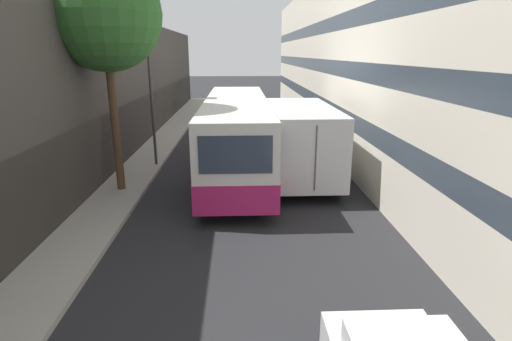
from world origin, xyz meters
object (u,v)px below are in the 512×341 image
(street_tree_left, at_px, (104,14))
(box_truck, at_px, (298,137))
(bus, at_px, (237,134))
(panel_van, at_px, (228,105))
(street_lamp, at_px, (148,54))

(street_tree_left, bearing_deg, box_truck, 17.53)
(bus, bearing_deg, street_tree_left, -149.07)
(box_truck, distance_m, street_tree_left, 8.41)
(street_tree_left, bearing_deg, bus, 30.93)
(bus, xyz_separation_m, panel_van, (-0.69, 13.42, -0.51))
(street_lamp, bearing_deg, bus, -11.89)
(bus, xyz_separation_m, street_lamp, (-3.61, 0.76, 3.23))
(street_tree_left, bearing_deg, street_lamp, 79.41)
(bus, bearing_deg, panel_van, 92.93)
(box_truck, xyz_separation_m, street_tree_left, (-6.76, -2.13, 4.53))
(panel_van, relative_size, street_lamp, 0.66)
(bus, height_order, box_truck, bus)
(bus, height_order, street_lamp, street_lamp)
(panel_van, height_order, street_lamp, street_lamp)
(bus, height_order, street_tree_left, street_tree_left)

